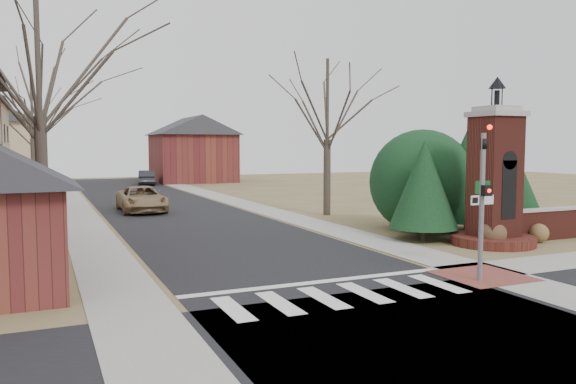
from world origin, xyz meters
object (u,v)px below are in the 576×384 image
pickup_truck (142,199)px  distant_car (147,178)px  traffic_signal_pole (483,191)px  brick_gate_monument (494,189)px  sign_post (482,206)px

pickup_truck → distant_car: size_ratio=1.21×
traffic_signal_pole → brick_gate_monument: 6.47m
sign_post → distant_car: (-3.08, 42.60, -1.22)m
sign_post → brick_gate_monument: (3.41, 3.01, 0.22)m
sign_post → pickup_truck: bearing=110.2°
brick_gate_monument → distant_car: (-6.48, 39.60, -1.44)m
distant_car → sign_post: bearing=104.1°
sign_post → brick_gate_monument: size_ratio=0.42×
traffic_signal_pole → sign_post: (1.29, 1.41, -0.64)m
traffic_signal_pole → sign_post: bearing=47.6°
traffic_signal_pole → pickup_truck: (-5.98, 21.23, -1.84)m
traffic_signal_pole → brick_gate_monument: bearing=43.2°
traffic_signal_pole → pickup_truck: size_ratio=0.84×
traffic_signal_pole → brick_gate_monument: brick_gate_monument is taller
sign_post → brick_gate_monument: bearing=41.4°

